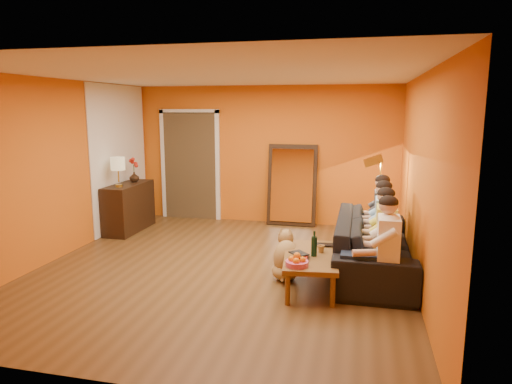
% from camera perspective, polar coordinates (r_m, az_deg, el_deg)
% --- Properties ---
extents(room_shell, '(5.00, 5.50, 2.60)m').
position_cam_1_polar(room_shell, '(6.42, -3.31, 2.56)').
color(room_shell, brown).
rests_on(room_shell, ground).
extents(white_accent, '(0.02, 1.90, 2.58)m').
position_cam_1_polar(white_accent, '(8.66, -16.68, 4.18)').
color(white_accent, white).
rests_on(white_accent, wall_left).
extents(doorway_recess, '(1.06, 0.30, 2.10)m').
position_cam_1_polar(doorway_recess, '(9.24, -7.94, 3.32)').
color(doorway_recess, '#3F2D19').
rests_on(doorway_recess, floor).
extents(door_jamb_left, '(0.08, 0.06, 2.20)m').
position_cam_1_polar(door_jamb_left, '(9.35, -11.48, 3.29)').
color(door_jamb_left, white).
rests_on(door_jamb_left, wall_back).
extents(door_jamb_right, '(0.08, 0.06, 2.20)m').
position_cam_1_polar(door_jamb_right, '(8.94, -4.80, 3.14)').
color(door_jamb_right, white).
rests_on(door_jamb_right, wall_back).
extents(door_header, '(1.22, 0.06, 0.08)m').
position_cam_1_polar(door_header, '(9.06, -8.39, 9.95)').
color(door_header, white).
rests_on(door_header, wall_back).
extents(mirror_frame, '(0.92, 0.27, 1.51)m').
position_cam_1_polar(mirror_frame, '(8.57, 4.53, 0.87)').
color(mirror_frame, black).
rests_on(mirror_frame, floor).
extents(mirror_glass, '(0.78, 0.21, 1.35)m').
position_cam_1_polar(mirror_glass, '(8.53, 4.49, 0.83)').
color(mirror_glass, white).
rests_on(mirror_glass, mirror_frame).
extents(sideboard, '(0.44, 1.18, 0.85)m').
position_cam_1_polar(sideboard, '(8.50, -15.60, -1.85)').
color(sideboard, black).
rests_on(sideboard, floor).
extents(table_lamp, '(0.24, 0.24, 0.51)m').
position_cam_1_polar(table_lamp, '(8.13, -16.84, 2.40)').
color(table_lamp, beige).
rests_on(table_lamp, sideboard).
extents(sofa, '(2.51, 0.98, 0.73)m').
position_cam_1_polar(sofa, '(6.42, 14.44, -6.29)').
color(sofa, black).
rests_on(sofa, floor).
extents(coffee_table, '(0.76, 1.28, 0.42)m').
position_cam_1_polar(coffee_table, '(5.72, 6.74, -9.75)').
color(coffee_table, brown).
rests_on(coffee_table, floor).
extents(floor_lamp, '(0.31, 0.25, 1.44)m').
position_cam_1_polar(floor_lamp, '(7.39, 15.17, -1.31)').
color(floor_lamp, gold).
rests_on(floor_lamp, floor).
extents(dog, '(0.42, 0.58, 0.64)m').
position_cam_1_polar(dog, '(5.95, 3.80, -7.75)').
color(dog, '#A97E4C').
rests_on(dog, floor).
extents(person_far_left, '(0.70, 0.44, 1.22)m').
position_cam_1_polar(person_far_left, '(5.40, 16.16, -6.86)').
color(person_far_left, white).
rests_on(person_far_left, sofa).
extents(person_mid_left, '(0.70, 0.44, 1.22)m').
position_cam_1_polar(person_mid_left, '(5.93, 15.89, -5.31)').
color(person_mid_left, '#E1D54B').
rests_on(person_mid_left, sofa).
extents(person_mid_right, '(0.70, 0.44, 1.22)m').
position_cam_1_polar(person_mid_right, '(6.46, 15.68, -4.01)').
color(person_mid_right, '#99C6EC').
rests_on(person_mid_right, sofa).
extents(person_far_right, '(0.70, 0.44, 1.22)m').
position_cam_1_polar(person_far_right, '(6.99, 15.49, -2.91)').
color(person_far_right, '#2F2F33').
rests_on(person_far_right, sofa).
extents(fruit_bowl, '(0.26, 0.26, 0.16)m').
position_cam_1_polar(fruit_bowl, '(5.21, 5.14, -8.37)').
color(fruit_bowl, '#CB4775').
rests_on(fruit_bowl, coffee_table).
extents(wine_bottle, '(0.07, 0.07, 0.31)m').
position_cam_1_polar(wine_bottle, '(5.55, 7.28, -6.42)').
color(wine_bottle, black).
rests_on(wine_bottle, coffee_table).
extents(tumbler, '(0.12, 0.12, 0.09)m').
position_cam_1_polar(tumbler, '(5.74, 8.13, -7.04)').
color(tumbler, '#B27F3F').
rests_on(tumbler, coffee_table).
extents(laptop, '(0.34, 0.23, 0.03)m').
position_cam_1_polar(laptop, '(5.96, 8.90, -6.70)').
color(laptop, black).
rests_on(laptop, coffee_table).
extents(book_lower, '(0.20, 0.26, 0.02)m').
position_cam_1_polar(book_lower, '(5.48, 4.66, -8.17)').
color(book_lower, black).
rests_on(book_lower, coffee_table).
extents(book_mid, '(0.17, 0.23, 0.02)m').
position_cam_1_polar(book_mid, '(5.48, 4.79, -7.94)').
color(book_mid, red).
rests_on(book_mid, book_lower).
extents(book_upper, '(0.27, 0.27, 0.02)m').
position_cam_1_polar(book_upper, '(5.46, 4.66, -7.81)').
color(book_upper, black).
rests_on(book_upper, book_mid).
extents(vase, '(0.17, 0.17, 0.18)m').
position_cam_1_polar(vase, '(8.63, -14.97, 1.84)').
color(vase, black).
rests_on(vase, sideboard).
extents(flowers, '(0.17, 0.17, 0.45)m').
position_cam_1_polar(flowers, '(8.60, -15.05, 3.51)').
color(flowers, red).
rests_on(flowers, vase).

